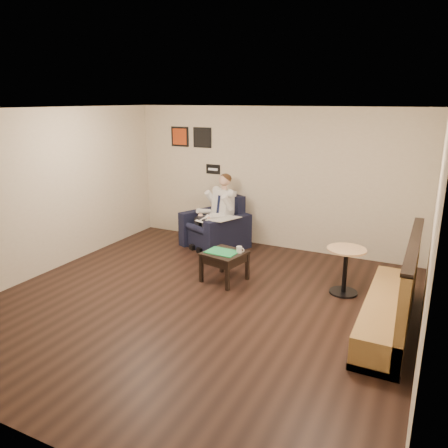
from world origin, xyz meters
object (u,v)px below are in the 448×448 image
at_px(armchair, 215,222).
at_px(green_folder, 222,252).
at_px(cafe_table, 345,271).
at_px(coffee_mug, 239,250).
at_px(side_table, 224,267).
at_px(seated_man, 209,214).
at_px(smartphone, 234,250).
at_px(banquette, 390,285).

xyz_separation_m(armchair, green_folder, (0.92, -1.51, -0.01)).
bearing_deg(cafe_table, green_folder, -168.31).
distance_m(coffee_mug, cafe_table, 1.70).
bearing_deg(green_folder, side_table, 22.09).
distance_m(seated_man, coffee_mug, 1.79).
xyz_separation_m(seated_man, smartphone, (1.10, -1.21, -0.20)).
bearing_deg(banquette, armchair, 151.27).
bearing_deg(seated_man, side_table, -28.75).
bearing_deg(green_folder, armchair, 121.23).
relative_size(smartphone, cafe_table, 0.21).
bearing_deg(seated_man, smartphone, -22.79).
bearing_deg(green_folder, seated_man, 125.03).
height_order(green_folder, smartphone, green_folder).
bearing_deg(smartphone, seated_man, 153.91).
bearing_deg(side_table, armchair, 122.51).
relative_size(seated_man, banquette, 0.59).
xyz_separation_m(banquette, cafe_table, (-0.73, 0.84, -0.24)).
bearing_deg(smartphone, green_folder, -103.96).
bearing_deg(green_folder, cafe_table, 11.69).
height_order(seated_man, coffee_mug, seated_man).
bearing_deg(seated_man, banquette, -1.91).
relative_size(coffee_mug, banquette, 0.04).
xyz_separation_m(armchair, coffee_mug, (1.18, -1.41, 0.04)).
distance_m(coffee_mug, banquette, 2.45).
height_order(coffee_mug, smartphone, coffee_mug).
bearing_deg(green_folder, smartphone, 54.44).
bearing_deg(seated_man, cafe_table, 6.02).
relative_size(armchair, coffee_mug, 10.12).
bearing_deg(seated_man, armchair, 90.00).
relative_size(side_table, cafe_table, 0.83).
bearing_deg(smartphone, banquette, 7.76).
bearing_deg(armchair, cafe_table, 3.49).
bearing_deg(smartphone, armchair, 149.68).
relative_size(green_folder, coffee_mug, 4.74).
height_order(seated_man, green_folder, seated_man).
distance_m(seated_man, cafe_table, 3.08).
height_order(side_table, coffee_mug, coffee_mug).
bearing_deg(side_table, smartphone, 61.04).
bearing_deg(cafe_table, seated_man, 161.12).
bearing_deg(armchair, side_table, -32.58).
relative_size(side_table, smartphone, 3.93).
bearing_deg(side_table, seated_man, 126.35).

